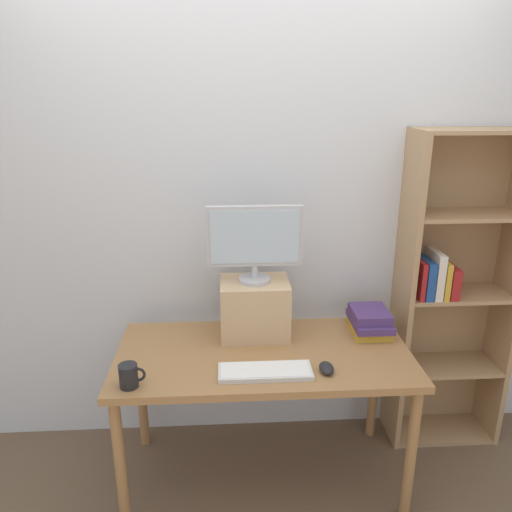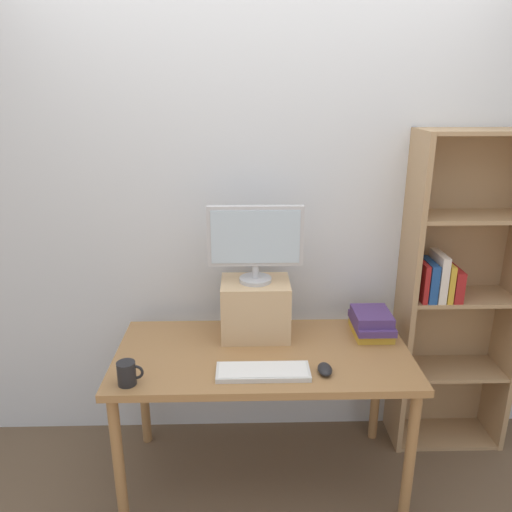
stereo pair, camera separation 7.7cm
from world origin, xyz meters
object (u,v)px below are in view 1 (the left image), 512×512
at_px(bookshelf_unit, 451,291).
at_px(keyboard, 265,371).
at_px(computer_mouse, 327,368).
at_px(coffee_mug, 129,376).
at_px(riser_box, 255,308).
at_px(book_stack, 370,321).
at_px(desk, 264,366).
at_px(computer_monitor, 255,240).

xyz_separation_m(bookshelf_unit, keyboard, (-1.04, -0.51, -0.14)).
xyz_separation_m(computer_mouse, coffee_mug, (-0.85, -0.07, 0.03)).
distance_m(riser_box, book_stack, 0.60).
xyz_separation_m(desk, riser_box, (-0.03, 0.18, 0.22)).
relative_size(bookshelf_unit, coffee_mug, 15.49).
bearing_deg(riser_box, keyboard, -86.36).
relative_size(riser_box, computer_mouse, 3.26).
xyz_separation_m(desk, book_stack, (0.56, 0.17, 0.14)).
relative_size(computer_mouse, book_stack, 0.39).
bearing_deg(keyboard, computer_monitor, 93.65).
height_order(computer_mouse, coffee_mug, coffee_mug).
xyz_separation_m(bookshelf_unit, computer_monitor, (-1.07, -0.13, 0.35)).
xyz_separation_m(desk, bookshelf_unit, (1.04, 0.31, 0.23)).
relative_size(keyboard, coffee_mug, 3.67).
xyz_separation_m(keyboard, book_stack, (0.57, 0.36, 0.05)).
bearing_deg(riser_box, bookshelf_unit, 7.09).
height_order(desk, riser_box, riser_box).
bearing_deg(riser_box, desk, -80.04).
bearing_deg(computer_monitor, desk, -79.96).
bearing_deg(desk, computer_monitor, 100.04).
height_order(desk, coffee_mug, coffee_mug).
bearing_deg(keyboard, desk, 87.67).
distance_m(desk, coffee_mug, 0.65).
relative_size(computer_monitor, book_stack, 1.72).
relative_size(desk, keyboard, 3.40).
xyz_separation_m(riser_box, computer_monitor, (0.00, -0.00, 0.36)).
distance_m(desk, computer_mouse, 0.34).
distance_m(keyboard, coffee_mug, 0.58).
height_order(bookshelf_unit, riser_box, bookshelf_unit).
distance_m(bookshelf_unit, riser_box, 1.08).
bearing_deg(computer_mouse, desk, 144.01).
bearing_deg(computer_mouse, riser_box, 128.44).
height_order(riser_box, coffee_mug, riser_box).
bearing_deg(coffee_mug, bookshelf_unit, 19.45).
distance_m(book_stack, coffee_mug, 1.22).
xyz_separation_m(riser_box, computer_mouse, (0.30, -0.37, -0.13)).
height_order(riser_box, keyboard, riser_box).
height_order(bookshelf_unit, book_stack, bookshelf_unit).
bearing_deg(coffee_mug, computer_monitor, 38.39).
relative_size(computer_mouse, coffee_mug, 0.93).
bearing_deg(bookshelf_unit, computer_mouse, -146.64).
relative_size(riser_box, computer_monitor, 0.74).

